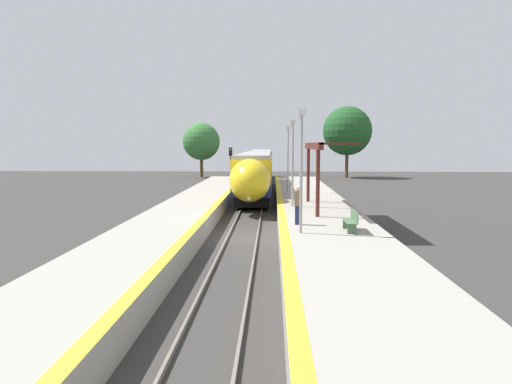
{
  "coord_description": "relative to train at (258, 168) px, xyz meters",
  "views": [
    {
      "loc": [
        1.45,
        -24.12,
        4.56
      ],
      "look_at": [
        0.61,
        1.17,
        2.14
      ],
      "focal_mm": 35.0,
      "sensor_mm": 36.0,
      "label": 1
    }
  ],
  "objects": [
    {
      "name": "person_waiting",
      "position": [
        2.61,
        -28.67,
        -0.32
      ],
      "size": [
        0.36,
        0.23,
        1.75
      ],
      "color": "navy",
      "rests_on": "platform_right"
    },
    {
      "name": "platform_bench",
      "position": [
        4.74,
        -30.37,
        -0.76
      ],
      "size": [
        0.44,
        1.73,
        0.89
      ],
      "color": "#4C6B4C",
      "rests_on": "platform_right"
    },
    {
      "name": "ground_plane",
      "position": [
        0.0,
        -26.87,
        -2.19
      ],
      "size": [
        120.0,
        120.0,
        0.0
      ],
      "primitive_type": "plane",
      "color": "#383533"
    },
    {
      "name": "background_tree_right",
      "position": [
        11.67,
        18.12,
        4.2
      ],
      "size": [
        6.71,
        6.71,
        9.76
      ],
      "color": "brown",
      "rests_on": "ground_plane"
    },
    {
      "name": "station_canopy",
      "position": [
        4.27,
        -22.87,
        2.2
      ],
      "size": [
        2.02,
        9.69,
        3.7
      ],
      "color": "#511E19",
      "rests_on": "platform_right"
    },
    {
      "name": "background_tree_left",
      "position": [
        -8.43,
        18.04,
        2.75
      ],
      "size": [
        5.14,
        5.14,
        7.52
      ],
      "color": "brown",
      "rests_on": "ground_plane"
    },
    {
      "name": "rail_left",
      "position": [
        -0.72,
        -26.87,
        -2.12
      ],
      "size": [
        0.08,
        90.0,
        0.15
      ],
      "primitive_type": "cube",
      "color": "slate",
      "rests_on": "ground_plane"
    },
    {
      "name": "platform_left",
      "position": [
        -3.58,
        -26.87,
        -1.71
      ],
      "size": [
        3.69,
        64.0,
        0.96
      ],
      "color": "#9E998E",
      "rests_on": "ground_plane"
    },
    {
      "name": "lamppost_mid",
      "position": [
        2.61,
        -22.09,
        1.65
      ],
      "size": [
        0.36,
        0.2,
        5.01
      ],
      "color": "#9E9EA3",
      "rests_on": "platform_right"
    },
    {
      "name": "railway_signal",
      "position": [
        -2.1,
        -8.97,
        0.44
      ],
      "size": [
        0.28,
        0.28,
        4.3
      ],
      "color": "#59595E",
      "rests_on": "ground_plane"
    },
    {
      "name": "platform_right",
      "position": [
        3.97,
        -26.87,
        -1.71
      ],
      "size": [
        4.46,
        64.0,
        0.96
      ],
      "color": "#9E998E",
      "rests_on": "ground_plane"
    },
    {
      "name": "lamppost_far",
      "position": [
        2.61,
        -13.35,
        1.65
      ],
      "size": [
        0.36,
        0.2,
        5.01
      ],
      "color": "#9E9EA3",
      "rests_on": "platform_right"
    },
    {
      "name": "train",
      "position": [
        0.0,
        0.0,
        0.0
      ],
      "size": [
        2.77,
        42.3,
        3.82
      ],
      "color": "black",
      "rests_on": "ground_plane"
    },
    {
      "name": "rail_right",
      "position": [
        0.72,
        -26.87,
        -2.12
      ],
      "size": [
        0.08,
        90.0,
        0.15
      ],
      "primitive_type": "cube",
      "color": "slate",
      "rests_on": "ground_plane"
    },
    {
      "name": "lamppost_near",
      "position": [
        2.61,
        -30.83,
        1.65
      ],
      "size": [
        0.36,
        0.2,
        5.01
      ],
      "color": "#9E9EA3",
      "rests_on": "platform_right"
    }
  ]
}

